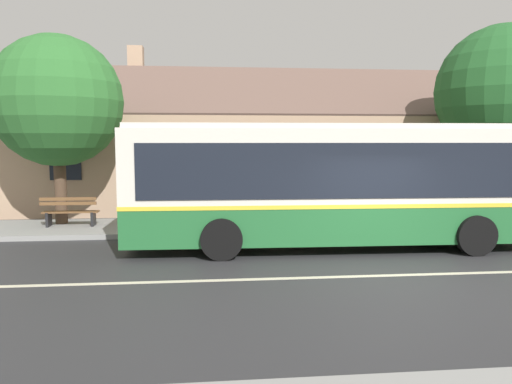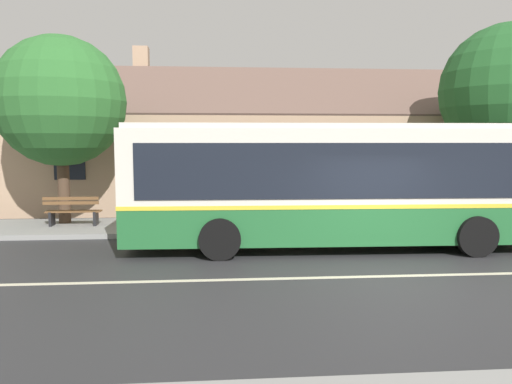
# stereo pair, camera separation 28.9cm
# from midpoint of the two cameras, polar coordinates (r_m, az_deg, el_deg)

# --- Properties ---
(ground_plane) EXTENTS (300.00, 300.00, 0.00)m
(ground_plane) POSITION_cam_midpoint_polar(r_m,az_deg,el_deg) (10.98, 15.94, -9.24)
(ground_plane) COLOR #2D2D30
(sidewalk_far) EXTENTS (60.00, 3.00, 0.15)m
(sidewalk_far) POSITION_cam_midpoint_polar(r_m,az_deg,el_deg) (16.58, 8.64, -3.70)
(sidewalk_far) COLOR gray
(sidewalk_far) RESTS_ON ground
(lane_divider_stripe) EXTENTS (60.00, 0.16, 0.01)m
(lane_divider_stripe) POSITION_cam_midpoint_polar(r_m,az_deg,el_deg) (10.98, 15.94, -9.22)
(lane_divider_stripe) COLOR beige
(lane_divider_stripe) RESTS_ON ground
(community_building) EXTENTS (24.53, 9.99, 7.21)m
(community_building) POSITION_cam_midpoint_polar(r_m,az_deg,el_deg) (23.67, 3.28, 3.96)
(community_building) COLOR tan
(community_building) RESTS_ON ground
(transit_bus) EXTENTS (10.83, 2.96, 3.24)m
(transit_bus) POSITION_cam_midpoint_polar(r_m,az_deg,el_deg) (13.25, 9.42, 1.13)
(transit_bus) COLOR #236633
(transit_bus) RESTS_ON ground
(bench_by_building) EXTENTS (1.69, 0.51, 0.94)m
(bench_by_building) POSITION_cam_midpoint_polar(r_m,az_deg,el_deg) (16.64, -19.70, -2.22)
(bench_by_building) COLOR brown
(bench_by_building) RESTS_ON sidewalk_far
(bench_down_street) EXTENTS (1.76, 0.51, 0.94)m
(bench_down_street) POSITION_cam_midpoint_polar(r_m,az_deg,el_deg) (15.35, -2.36, -2.53)
(bench_down_street) COLOR brown
(bench_down_street) RESTS_ON sidewalk_far
(street_tree_primary) EXTENTS (4.54, 4.54, 6.80)m
(street_tree_primary) POSITION_cam_midpoint_polar(r_m,az_deg,el_deg) (19.54, 27.19, 10.26)
(street_tree_primary) COLOR #4C3828
(street_tree_primary) RESTS_ON ground
(street_tree_secondary) EXTENTS (4.14, 4.14, 6.13)m
(street_tree_secondary) POSITION_cam_midpoint_polar(r_m,az_deg,el_deg) (17.30, -21.29, 9.16)
(street_tree_secondary) COLOR #4C3828
(street_tree_secondary) RESTS_ON ground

